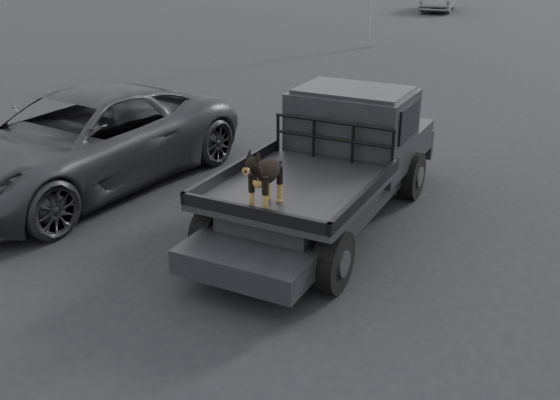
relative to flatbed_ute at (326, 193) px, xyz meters
The scene contains 6 objects.
ground 1.98m from the flatbed_ute, 90.59° to the right, with size 120.00×120.00×0.00m, color black.
flatbed_ute is the anchor object (origin of this frame).
ute_cab 1.31m from the flatbed_ute, 90.00° to the left, with size 1.72×1.30×0.88m, color black, non-canonical shape.
headache_rack 0.76m from the flatbed_ute, 90.00° to the left, with size 1.80×0.08×0.55m, color black, non-canonical shape.
dog 1.91m from the flatbed_ute, 91.38° to the right, with size 0.32×0.60×0.74m, color black, non-canonical shape.
parked_suv 4.18m from the flatbed_ute, behind, with size 2.60×5.63×1.56m, color #2E2E33.
Camera 1 is at (3.23, -5.75, 3.86)m, focal length 40.00 mm.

